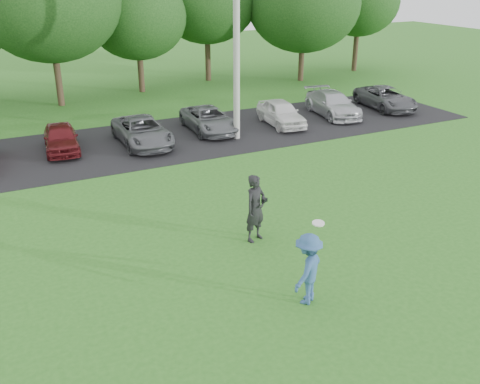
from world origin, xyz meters
name	(u,v)px	position (x,y,z in m)	size (l,w,h in m)	color
ground	(307,296)	(0.00, 0.00, 0.00)	(100.00, 100.00, 0.00)	#2C6E1F
parking_lot	(143,143)	(0.00, 13.00, 0.01)	(32.00, 6.50, 0.03)	black
utility_pole	(236,34)	(3.94, 11.76, 4.51)	(0.28, 0.28, 9.02)	#ADAEA8
frisbee_player	(308,269)	(-0.13, -0.17, 0.85)	(1.27, 1.15, 2.07)	#31588B
camera_bystander	(256,208)	(0.23, 3.00, 0.96)	(0.82, 0.69, 1.93)	black
parked_cars	(164,127)	(1.01, 12.99, 0.60)	(28.77, 4.62, 1.20)	silver
tree_row	(112,8)	(1.51, 22.76, 4.91)	(42.39, 9.85, 8.64)	#38281C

